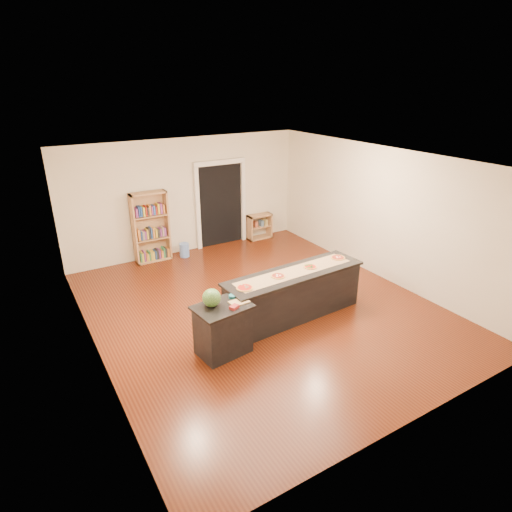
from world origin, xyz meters
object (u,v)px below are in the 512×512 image
kitchen_island (294,294)px  side_counter (223,329)px  low_shelf (260,226)px  watermelon (212,298)px  waste_bin (184,250)px  bookshelf (151,227)px

kitchen_island → side_counter: 1.66m
side_counter → low_shelf: side_counter is taller
watermelon → kitchen_island: bearing=8.8°
kitchen_island → watermelon: (-1.75, -0.27, 0.53)m
low_shelf → waste_bin: (-2.26, -0.17, -0.17)m
waste_bin → watermelon: watermelon is taller
waste_bin → kitchen_island: bearing=-80.3°
kitchen_island → side_counter: kitchen_island is taller
side_counter → bookshelf: size_ratio=0.51×
kitchen_island → bookshelf: size_ratio=1.61×
bookshelf → watermelon: size_ratio=5.88×
waste_bin → watermelon: (-1.12, -3.97, 0.81)m
bookshelf → low_shelf: bookshelf is taller
kitchen_island → waste_bin: bearing=96.7°
side_counter → waste_bin: size_ratio=2.49×
low_shelf → waste_bin: bearing=-175.7°
watermelon → bookshelf: bearing=84.6°
waste_bin → watermelon: 4.20m
side_counter → watermelon: 0.58m
low_shelf → bookshelf: bearing=-179.9°
side_counter → waste_bin: (0.98, 4.05, -0.25)m
bookshelf → waste_bin: (0.72, -0.16, -0.67)m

